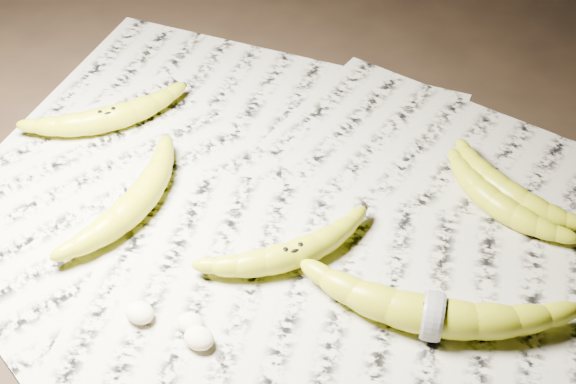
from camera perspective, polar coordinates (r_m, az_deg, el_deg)
The scene contains 12 objects.
ground at distance 0.92m, azimuth 0.01°, elevation -4.05°, with size 3.00×3.00×0.00m, color black.
newspaper_patch at distance 0.93m, azimuth -1.07°, elevation -2.71°, with size 0.90×0.70×0.01m, color #B5B09B.
banana_left_a at distance 1.08m, azimuth -12.70°, elevation 5.26°, with size 0.19×0.05×0.03m, color #B9C518, non-canonical shape.
banana_left_b at distance 0.95m, azimuth -10.74°, elevation -0.60°, with size 0.19×0.06×0.04m, color #B9C518, non-canonical shape.
banana_center at distance 0.88m, azimuth 0.29°, elevation -4.33°, with size 0.18×0.05×0.03m, color #B9C518, non-canonical shape.
banana_taped at distance 0.83m, azimuth 10.27°, elevation -8.53°, with size 0.25×0.07×0.04m, color #B9C518, non-canonical shape.
banana_upper_a at distance 0.97m, azimuth 14.51°, elevation -0.56°, with size 0.16×0.05×0.03m, color #B9C518, non-canonical shape.
banana_upper_b at distance 0.98m, azimuth 15.13°, elevation 0.22°, with size 0.16×0.05×0.03m, color #B9C518, non-canonical shape.
measuring_tape at distance 0.83m, azimuth 10.27°, elevation -8.53°, with size 0.05×0.05×0.00m, color white.
flesh_chunk_a at distance 0.85m, azimuth -10.53°, elevation -8.28°, with size 0.03×0.03×0.02m, color beige.
flesh_chunk_b at distance 0.82m, azimuth -6.37°, elevation -10.13°, with size 0.03×0.03×0.02m, color beige.
flesh_chunk_c at distance 0.84m, azimuth -6.97°, elevation -9.09°, with size 0.03×0.02×0.02m, color beige.
Camera 1 is at (0.32, -0.52, 0.68)m, focal length 50.00 mm.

